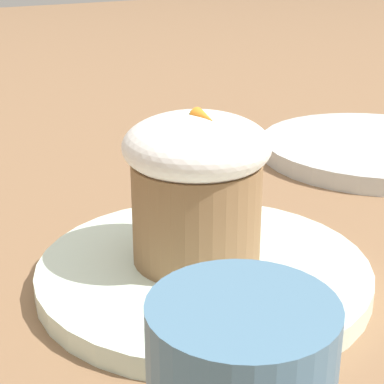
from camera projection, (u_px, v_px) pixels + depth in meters
The scene contains 5 objects.
ground_plane at pixel (203, 282), 0.43m from camera, with size 4.00×4.00×0.00m, color #846042.
dessert_plate at pixel (203, 272), 0.42m from camera, with size 0.22×0.22×0.01m.
carrot_cake at pixel (192, 185), 0.41m from camera, with size 0.09×0.09×0.10m.
spoon at pixel (225, 263), 0.41m from camera, with size 0.12×0.04×0.01m.
side_plate at pixel (375, 149), 0.67m from camera, with size 0.24×0.24×0.02m.
Camera 1 is at (0.30, -0.22, 0.21)m, focal length 60.00 mm.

